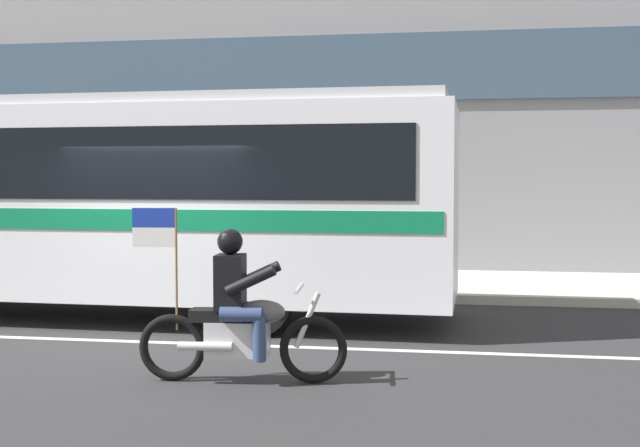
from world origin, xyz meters
name	(u,v)px	position (x,y,z in m)	size (l,w,h in m)	color
ground_plane	(156,333)	(0.00, 0.00, 0.00)	(60.00, 60.00, 0.00)	#2B2B2D
sidewalk_curb	(250,281)	(0.00, 5.10, 0.07)	(28.00, 3.80, 0.15)	#B7B2A8
lane_center_stripe	(139,342)	(0.00, -0.60, 0.00)	(26.60, 0.14, 0.01)	silver
transit_bus	(68,191)	(-1.83, 1.19, 1.88)	(11.67, 2.92, 3.22)	silver
motorcycle_with_rider	(240,317)	(1.79, -2.38, 0.67)	(2.19, 0.64, 1.78)	black
fire_hydrant	(289,264)	(0.98, 4.12, 0.52)	(0.22, 0.30, 0.75)	red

